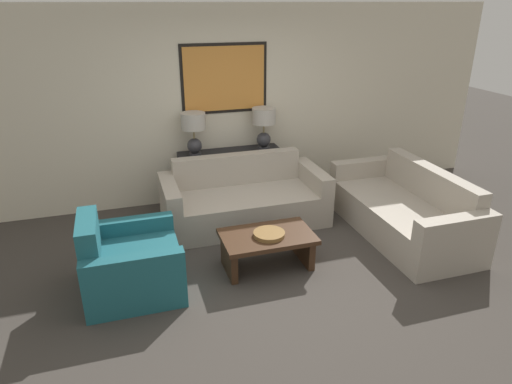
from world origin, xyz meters
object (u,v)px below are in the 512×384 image
table_lamp_left (194,128)px  decorative_bowl (269,234)px  couch_by_back_wall (244,201)px  coffee_table (267,244)px  console_table (231,177)px  couch_by_side (404,212)px  armchair_near_back_wall (129,265)px  table_lamp_right (264,123)px

table_lamp_left → decorative_bowl: size_ratio=1.70×
decorative_bowl → couch_by_back_wall: bearing=87.3°
coffee_table → decorative_bowl: 0.14m
console_table → couch_by_side: (1.78, -1.56, -0.09)m
console_table → armchair_near_back_wall: (-1.49, -1.81, -0.09)m
couch_by_back_wall → armchair_near_back_wall: size_ratio=2.23×
table_lamp_left → decorative_bowl: 2.02m
console_table → table_lamp_left: 0.89m
console_table → table_lamp_left: table_lamp_left is taller
table_lamp_left → coffee_table: (0.42, -1.80, -0.84)m
table_lamp_left → couch_by_side: 2.88m
couch_by_back_wall → couch_by_side: bearing=-26.5°
coffee_table → table_lamp_left: bearing=103.2°
console_table → table_lamp_right: size_ratio=2.49×
table_lamp_right → couch_by_side: size_ratio=0.28×
decorative_bowl → couch_by_side: bearing=8.6°
coffee_table → decorative_bowl: decorative_bowl is taller
table_lamp_right → couch_by_back_wall: (-0.49, -0.67, -0.83)m
coffee_table → decorative_bowl: size_ratio=2.93×
table_lamp_left → couch_by_back_wall: size_ratio=0.28×
table_lamp_left → couch_by_side: bearing=-34.5°
console_table → table_lamp_right: bearing=0.0°
table_lamp_right → armchair_near_back_wall: bearing=-137.6°
console_table → armchair_near_back_wall: size_ratio=1.53×
table_lamp_left → table_lamp_right: (0.97, 0.00, 0.00)m
table_lamp_left → couch_by_back_wall: (0.49, -0.67, -0.83)m
console_table → coffee_table: console_table is taller
console_table → armchair_near_back_wall: 2.34m
decorative_bowl → coffee_table: bearing=102.2°
table_lamp_left → console_table: bearing=-0.0°
couch_by_side → couch_by_back_wall: bearing=153.5°
couch_by_side → coffee_table: couch_by_side is taller
couch_by_back_wall → table_lamp_left: bearing=125.9°
table_lamp_left → armchair_near_back_wall: 2.23m
console_table → coffee_table: bearing=-92.0°
couch_by_side → decorative_bowl: (-1.84, -0.28, 0.13)m
table_lamp_left → coffee_table: bearing=-76.8°
couch_by_side → decorative_bowl: 1.86m
console_table → couch_by_back_wall: couch_by_back_wall is taller
table_lamp_left → decorative_bowl: table_lamp_left is taller
table_lamp_left → couch_by_side: table_lamp_left is taller
couch_by_back_wall → decorative_bowl: 1.18m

